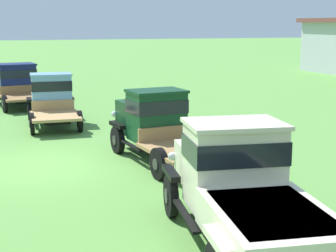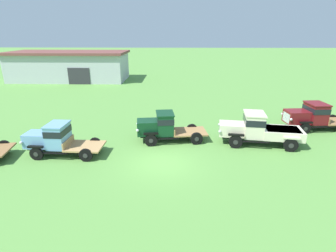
{
  "view_description": "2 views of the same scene",
  "coord_description": "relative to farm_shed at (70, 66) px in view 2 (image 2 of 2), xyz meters",
  "views": [
    {
      "loc": [
        14.57,
        -1.18,
        4.0
      ],
      "look_at": [
        0.27,
        3.67,
        1.0
      ],
      "focal_mm": 55.0,
      "sensor_mm": 36.0,
      "label": 1
    },
    {
      "loc": [
        0.72,
        -13.94,
        7.35
      ],
      "look_at": [
        0.27,
        3.67,
        1.0
      ],
      "focal_mm": 28.0,
      "sensor_mm": 36.0,
      "label": 2
    }
  ],
  "objects": [
    {
      "name": "vintage_truck_back_of_row",
      "position": [
        27.56,
        -21.99,
        -1.13
      ],
      "size": [
        5.61,
        2.48,
        2.13
      ],
      "color": "black",
      "rests_on": "ground"
    },
    {
      "name": "ground_plane",
      "position": [
        15.98,
        -28.03,
        -2.26
      ],
      "size": [
        240.0,
        240.0,
        0.0
      ],
      "primitive_type": "plane",
      "color": "#5B9342"
    },
    {
      "name": "vintage_truck_second_in_line",
      "position": [
        9.29,
        -27.04,
        -1.19
      ],
      "size": [
        4.95,
        2.09,
        2.05
      ],
      "color": "black",
      "rests_on": "ground"
    },
    {
      "name": "vintage_truck_far_side",
      "position": [
        22.44,
        -25.08,
        -1.15
      ],
      "size": [
        5.72,
        2.73,
        2.23
      ],
      "color": "black",
      "rests_on": "ground"
    },
    {
      "name": "farm_shed",
      "position": [
        0.0,
        0.0,
        0.0
      ],
      "size": [
        18.14,
        8.02,
        4.48
      ],
      "color": "#B2B7BC",
      "rests_on": "ground"
    },
    {
      "name": "vintage_truck_midrow_center",
      "position": [
        15.91,
        -24.67,
        -1.17
      ],
      "size": [
        5.11,
        2.44,
        2.08
      ],
      "color": "black",
      "rests_on": "ground"
    }
  ]
}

